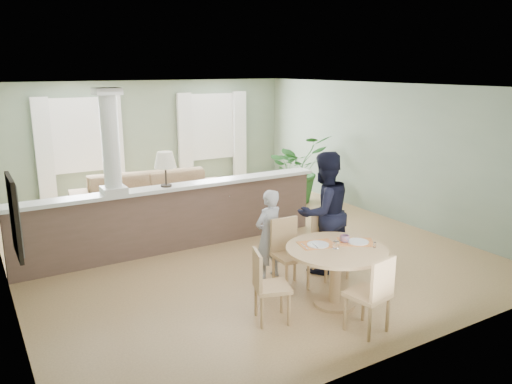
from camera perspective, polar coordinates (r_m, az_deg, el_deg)
ground at (r=8.78m, az=-2.99°, el=-5.86°), size 8.00×8.00×0.00m
room_shell at (r=8.88m, az=-5.21°, el=6.39°), size 7.02×8.02×2.71m
pony_wall at (r=8.35m, az=-9.68°, el=-2.01°), size 5.32×0.38×2.70m
sofa at (r=10.21m, az=-11.75°, el=-0.62°), size 3.25×1.64×0.91m
houseplant at (r=11.32m, az=4.73°, el=2.69°), size 1.45×1.28×1.53m
dining_table at (r=6.48m, az=9.16°, el=-7.62°), size 1.29×1.29×0.88m
chair_far_boy at (r=6.97m, az=3.70°, el=-6.62°), size 0.46×0.46×0.96m
chair_far_man at (r=7.42m, az=8.28°, el=-5.29°), size 0.51×0.51×1.00m
chair_near at (r=5.92m, az=13.25°, el=-11.04°), size 0.49×0.49×0.94m
chair_side at (r=6.04m, az=1.21°, el=-10.36°), size 0.52×0.52×0.90m
child_person at (r=7.18m, az=1.47°, el=-4.89°), size 0.54×0.41×1.32m
man_person at (r=7.42m, az=7.75°, el=-2.34°), size 0.90×0.70×1.82m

